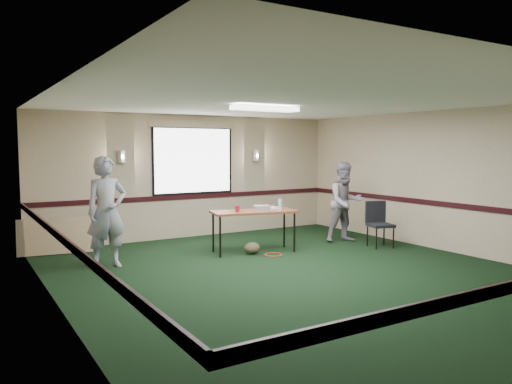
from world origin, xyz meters
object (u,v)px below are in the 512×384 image
projector (262,208)px  conference_chair (378,220)px  person_right (345,202)px  person_left (107,212)px  folding_table (254,214)px

projector → conference_chair: size_ratio=0.33×
conference_chair → person_right: (-0.23, 0.74, 0.31)m
conference_chair → person_left: (-5.13, 1.03, 0.39)m
conference_chair → person_left: 5.24m
folding_table → person_right: size_ratio=1.00×
projector → person_left: (-2.83, 0.29, 0.08)m
conference_chair → person_left: size_ratio=0.49×
person_left → person_right: size_ratio=1.09×
conference_chair → person_right: size_ratio=0.54×
person_right → person_left: bearing=-172.1°
projector → conference_chair: bearing=3.3°
person_left → person_right: person_left is taller
conference_chair → person_left: bearing=-174.9°
conference_chair → person_right: 0.83m
projector → person_right: 2.07m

